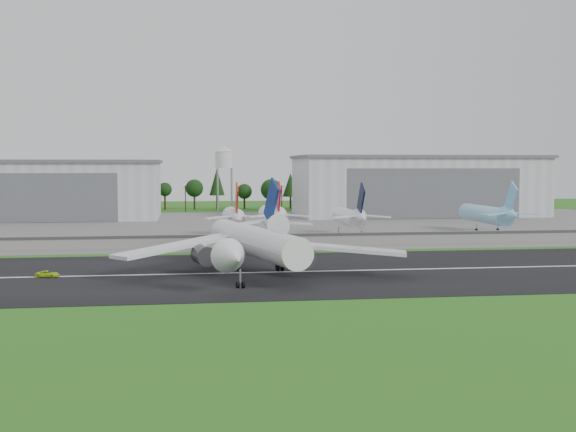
{
  "coord_description": "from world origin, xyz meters",
  "views": [
    {
      "loc": [
        -21.26,
        -129.28,
        20.95
      ],
      "look_at": [
        2.48,
        40.0,
        9.0
      ],
      "focal_mm": 45.0,
      "sensor_mm": 36.0,
      "label": 1
    }
  ],
  "objects": [
    {
      "name": "water_tower",
      "position": [
        -5.0,
        185.0,
        24.55
      ],
      "size": [
        8.4,
        8.4,
        29.4
      ],
      "color": "#99999E",
      "rests_on": "ground"
    },
    {
      "name": "apron",
      "position": [
        0.0,
        120.0,
        0.05
      ],
      "size": [
        320.0,
        150.0,
        0.1
      ],
      "primitive_type": "cube",
      "color": "slate",
      "rests_on": "ground"
    },
    {
      "name": "hangar_east",
      "position": [
        75.0,
        164.92,
        12.63
      ],
      "size": [
        102.0,
        47.0,
        25.2
      ],
      "color": "silver",
      "rests_on": "ground"
    },
    {
      "name": "runway_centerline",
      "position": [
        0.0,
        10.0,
        0.11
      ],
      "size": [
        220.0,
        1.0,
        0.02
      ],
      "primitive_type": "cube",
      "color": "white",
      "rests_on": "runway"
    },
    {
      "name": "utility_poles",
      "position": [
        0.0,
        200.0,
        0.0
      ],
      "size": [
        230.0,
        3.0,
        12.0
      ],
      "primitive_type": null,
      "color": "black",
      "rests_on": "ground"
    },
    {
      "name": "runway",
      "position": [
        0.0,
        10.0,
        0.05
      ],
      "size": [
        320.0,
        60.0,
        0.1
      ],
      "primitive_type": "cube",
      "color": "black",
      "rests_on": "ground"
    },
    {
      "name": "hangar_west",
      "position": [
        -80.0,
        164.92,
        11.63
      ],
      "size": [
        97.0,
        44.0,
        23.2
      ],
      "color": "silver",
      "rests_on": "ground"
    },
    {
      "name": "blast_fence",
      "position": [
        0.0,
        54.99,
        1.81
      ],
      "size": [
        240.0,
        0.61,
        3.5
      ],
      "color": "gray",
      "rests_on": "ground"
    },
    {
      "name": "ground_vehicle",
      "position": [
        -47.29,
        9.59,
        0.7
      ],
      "size": [
        4.68,
        2.92,
        1.21
      ],
      "primitive_type": "imported",
      "rotation": [
        0.0,
        0.0,
        1.34
      ],
      "color": "#BAE41A",
      "rests_on": "runway"
    },
    {
      "name": "parked_jet_navy",
      "position": [
        26.33,
        76.5,
        5.86
      ],
      "size": [
        7.36,
        31.29,
        16.34
      ],
      "color": "white",
      "rests_on": "ground"
    },
    {
      "name": "ground",
      "position": [
        0.0,
        0.0,
        0.0
      ],
      "size": [
        600.0,
        600.0,
        0.0
      ],
      "primitive_type": "plane",
      "color": "#266C19",
      "rests_on": "ground"
    },
    {
      "name": "parked_jet_red_a",
      "position": [
        -8.01,
        76.53,
        6.01
      ],
      "size": [
        7.36,
        31.29,
        16.51
      ],
      "color": "silver",
      "rests_on": "ground"
    },
    {
      "name": "parked_jet_red_b",
      "position": [
        3.37,
        76.58,
        6.29
      ],
      "size": [
        7.36,
        31.29,
        16.8
      ],
      "color": "silver",
      "rests_on": "ground"
    },
    {
      "name": "treeline",
      "position": [
        0.0,
        215.0,
        0.0
      ],
      "size": [
        320.0,
        16.0,
        22.0
      ],
      "primitive_type": null,
      "color": "black",
      "rests_on": "ground"
    },
    {
      "name": "parked_jet_skyblue",
      "position": [
        71.04,
        81.54,
        5.99
      ],
      "size": [
        7.36,
        37.29,
        16.54
      ],
      "color": "#8BD2F1",
      "rests_on": "ground"
    },
    {
      "name": "main_airliner",
      "position": [
        -8.27,
        9.58,
        4.89
      ],
      "size": [
        55.69,
        58.68,
        18.17
      ],
      "rotation": [
        0.0,
        0.0,
        3.38
      ],
      "color": "white",
      "rests_on": "runway"
    }
  ]
}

